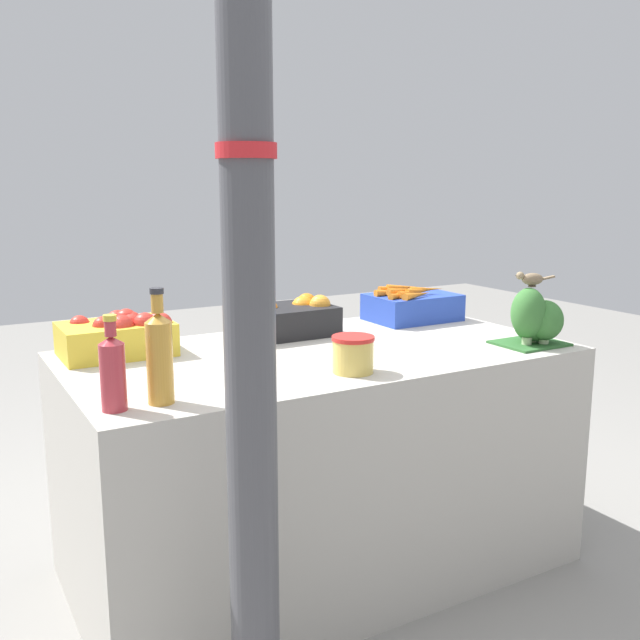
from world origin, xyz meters
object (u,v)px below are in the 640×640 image
(support_pole, at_px, (247,214))
(juice_bottle_ruby, at_px, (113,371))
(juice_bottle_amber, at_px, (159,355))
(orange_crate, at_px, (287,318))
(broccoli_pile, at_px, (535,320))
(carrot_crate, at_px, (412,305))
(pickle_jar, at_px, (353,354))
(apple_crate, at_px, (120,334))
(sparrow_bird, at_px, (531,279))

(support_pole, bearing_deg, juice_bottle_ruby, 116.38)
(juice_bottle_amber, bearing_deg, support_pole, -79.01)
(orange_crate, distance_m, broccoli_pile, 0.85)
(carrot_crate, height_order, broccoli_pile, broccoli_pile)
(juice_bottle_ruby, relative_size, pickle_jar, 1.89)
(support_pole, distance_m, broccoli_pile, 1.31)
(support_pole, xyz_separation_m, juice_bottle_amber, (-0.07, 0.38, -0.36))
(apple_crate, height_order, juice_bottle_amber, juice_bottle_amber)
(carrot_crate, xyz_separation_m, broccoli_pile, (0.09, -0.55, 0.03))
(support_pole, distance_m, juice_bottle_ruby, 0.57)
(support_pole, distance_m, pickle_jar, 0.75)
(support_pole, relative_size, juice_bottle_ruby, 10.59)
(orange_crate, relative_size, broccoli_pile, 1.53)
(carrot_crate, distance_m, broccoli_pile, 0.56)
(carrot_crate, relative_size, juice_bottle_ruby, 1.45)
(sparrow_bird, bearing_deg, juice_bottle_ruby, 23.72)
(orange_crate, distance_m, pickle_jar, 0.55)
(broccoli_pile, distance_m, pickle_jar, 0.70)
(broccoli_pile, height_order, pickle_jar, broccoli_pile)
(juice_bottle_amber, distance_m, pickle_jar, 0.57)
(orange_crate, xyz_separation_m, carrot_crate, (0.55, -0.00, -0.00))
(orange_crate, relative_size, sparrow_bird, 2.60)
(broccoli_pile, bearing_deg, orange_crate, 138.81)
(pickle_jar, bearing_deg, juice_bottle_ruby, -179.25)
(orange_crate, height_order, pickle_jar, orange_crate)
(carrot_crate, height_order, juice_bottle_amber, juice_bottle_amber)
(apple_crate, relative_size, orange_crate, 1.00)
(apple_crate, xyz_separation_m, carrot_crate, (1.14, 0.00, -0.01))
(juice_bottle_amber, xyz_separation_m, sparrow_bird, (1.25, 0.01, 0.10))
(apple_crate, bearing_deg, juice_bottle_ruby, -105.60)
(broccoli_pile, relative_size, sparrow_bird, 1.70)
(support_pole, relative_size, juice_bottle_amber, 8.56)
(apple_crate, relative_size, juice_bottle_ruby, 1.45)
(support_pole, bearing_deg, carrot_crate, 40.07)
(pickle_jar, bearing_deg, carrot_crate, 41.44)
(support_pole, xyz_separation_m, juice_bottle_ruby, (-0.19, 0.38, -0.38))
(broccoli_pile, distance_m, juice_bottle_ruby, 1.38)
(apple_crate, distance_m, sparrow_bird, 1.34)
(juice_bottle_ruby, bearing_deg, sparrow_bird, 0.40)
(apple_crate, height_order, sparrow_bird, sparrow_bird)
(orange_crate, bearing_deg, pickle_jar, -96.91)
(apple_crate, bearing_deg, carrot_crate, 0.11)
(carrot_crate, relative_size, pickle_jar, 2.74)
(orange_crate, height_order, broccoli_pile, broccoli_pile)
(support_pole, height_order, broccoli_pile, support_pole)
(juice_bottle_ruby, bearing_deg, support_pole, -63.62)
(orange_crate, relative_size, carrot_crate, 1.00)
(broccoli_pile, distance_m, sparrow_bird, 0.14)
(orange_crate, distance_m, juice_bottle_amber, 0.84)
(support_pole, bearing_deg, broccoli_pile, 17.49)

